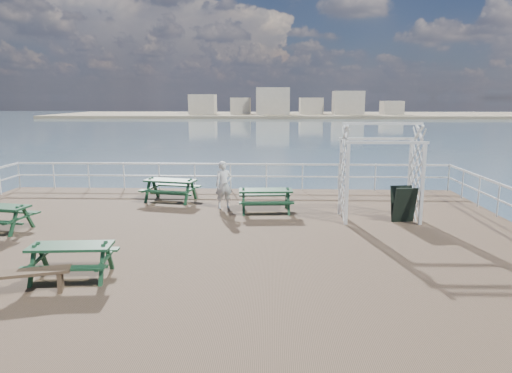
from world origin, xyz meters
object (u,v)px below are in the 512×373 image
(picnic_table_b, at_px, (171,185))
(picnic_table_c, at_px, (266,196))
(picnic_table_d, at_px, (71,254))
(person, at_px, (224,185))
(flat_bench_far, at_px, (26,277))
(trellis_arbor, at_px, (380,177))

(picnic_table_b, distance_m, picnic_table_c, 3.81)
(picnic_table_d, height_order, person, person)
(picnic_table_d, xyz_separation_m, flat_bench_far, (-0.53, -0.83, -0.18))
(trellis_arbor, distance_m, person, 5.13)
(trellis_arbor, bearing_deg, picnic_table_c, 166.01)
(flat_bench_far, bearing_deg, picnic_table_b, 65.14)
(picnic_table_d, height_order, flat_bench_far, picnic_table_d)
(flat_bench_far, bearing_deg, person, 48.78)
(picnic_table_c, relative_size, person, 1.14)
(picnic_table_c, relative_size, flat_bench_far, 1.12)
(picnic_table_c, bearing_deg, trellis_arbor, -16.98)
(picnic_table_c, bearing_deg, picnic_table_d, -128.19)
(picnic_table_b, relative_size, picnic_table_d, 1.18)
(picnic_table_b, relative_size, flat_bench_far, 1.28)
(flat_bench_far, distance_m, person, 7.74)
(picnic_table_c, distance_m, flat_bench_far, 8.00)
(picnic_table_b, height_order, picnic_table_d, picnic_table_b)
(picnic_table_d, xyz_separation_m, person, (2.54, 6.26, 0.29))
(picnic_table_c, distance_m, trellis_arbor, 3.69)
(picnic_table_b, bearing_deg, flat_bench_far, -85.14)
(picnic_table_c, xyz_separation_m, trellis_arbor, (3.51, -0.83, 0.78))
(picnic_table_b, distance_m, flat_bench_far, 8.20)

